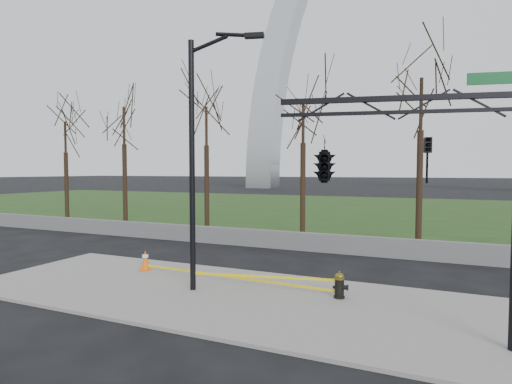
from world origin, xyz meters
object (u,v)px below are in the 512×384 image
at_px(street_light, 199,146).
at_px(traffic_cone, 145,260).
at_px(traffic_signal_mast, 359,161).
at_px(fire_hydrant, 340,286).

bearing_deg(street_light, traffic_cone, 141.84).
relative_size(traffic_cone, street_light, 0.09).
bearing_deg(traffic_signal_mast, traffic_cone, 147.32).
relative_size(fire_hydrant, street_light, 0.10).
relative_size(street_light, traffic_signal_mast, 1.37).
height_order(fire_hydrant, traffic_cone, fire_hydrant).
bearing_deg(traffic_cone, traffic_signal_mast, -20.40).
distance_m(traffic_cone, street_light, 5.51).
distance_m(fire_hydrant, traffic_cone, 7.59).
bearing_deg(street_light, fire_hydrant, -2.99).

